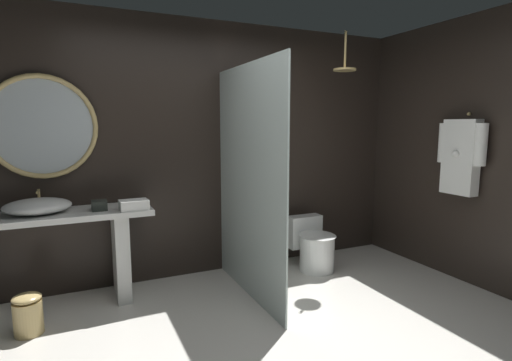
% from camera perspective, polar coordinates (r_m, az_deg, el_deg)
% --- Properties ---
extents(back_wall_panel, '(4.80, 0.10, 2.60)m').
position_cam_1_polar(back_wall_panel, '(4.15, -8.12, 4.38)').
color(back_wall_panel, black).
rests_on(back_wall_panel, ground_plane).
extents(side_wall_right, '(0.10, 2.47, 2.60)m').
position_cam_1_polar(side_wall_right, '(4.53, 26.64, 3.92)').
color(side_wall_right, black).
rests_on(side_wall_right, ground_plane).
extents(vanity_counter, '(1.68, 0.50, 0.83)m').
position_cam_1_polar(vanity_counter, '(3.80, -27.66, -8.67)').
color(vanity_counter, silver).
rests_on(vanity_counter, ground_plane).
extents(vessel_sink, '(0.52, 0.43, 0.18)m').
position_cam_1_polar(vessel_sink, '(3.74, -28.99, -3.26)').
color(vessel_sink, white).
rests_on(vessel_sink, vanity_counter).
extents(tissue_box, '(0.12, 0.13, 0.09)m').
position_cam_1_polar(tissue_box, '(3.67, -21.67, -3.37)').
color(tissue_box, '#282D28').
rests_on(tissue_box, vanity_counter).
extents(round_wall_mirror, '(0.90, 0.04, 0.90)m').
position_cam_1_polar(round_wall_mirror, '(3.88, -28.49, 6.83)').
color(round_wall_mirror, tan).
extents(shower_glass_panel, '(0.02, 1.43, 2.09)m').
position_cam_1_polar(shower_glass_panel, '(3.53, -1.06, -0.36)').
color(shower_glass_panel, silver).
rests_on(shower_glass_panel, ground_plane).
extents(rain_shower_head, '(0.23, 0.23, 0.39)m').
position_cam_1_polar(rain_shower_head, '(4.30, 12.69, 15.76)').
color(rain_shower_head, tan).
extents(hanging_bathrobe, '(0.20, 0.50, 0.79)m').
position_cam_1_polar(hanging_bathrobe, '(4.30, 27.46, 3.45)').
color(hanging_bathrobe, tan).
extents(toilet, '(0.39, 0.55, 0.55)m').
position_cam_1_polar(toilet, '(4.40, 8.28, -9.37)').
color(toilet, white).
rests_on(toilet, ground_plane).
extents(waste_bin, '(0.21, 0.21, 0.31)m').
position_cam_1_polar(waste_bin, '(3.56, -30.05, -16.32)').
color(waste_bin, tan).
rests_on(waste_bin, ground_plane).
extents(folded_hand_towel, '(0.25, 0.17, 0.09)m').
position_cam_1_polar(folded_hand_towel, '(3.59, -17.22, -3.38)').
color(folded_hand_towel, white).
rests_on(folded_hand_towel, vanity_counter).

